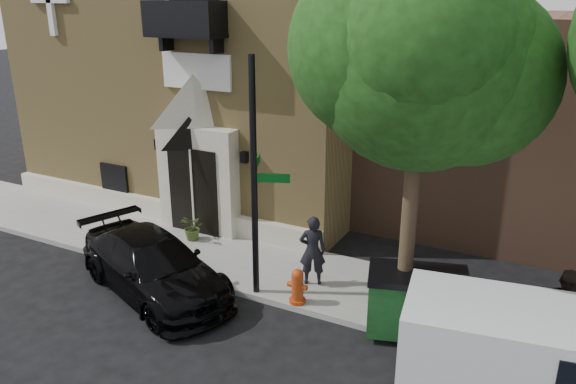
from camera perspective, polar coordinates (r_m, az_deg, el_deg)
name	(u,v)px	position (r m, az deg, el deg)	size (l,w,h in m)	color
ground	(171,278)	(15.05, -11.84, -8.53)	(120.00, 120.00, 0.00)	black
sidewalk	(234,260)	(15.55, -5.49, -6.91)	(42.00, 3.00, 0.15)	gray
church	(233,60)	(21.65, -5.56, 13.23)	(12.20, 11.01, 9.30)	tan
street_tree_left	(422,57)	(10.86, 13.41, 13.16)	(4.97, 4.38, 7.77)	#38281C
black_sedan	(154,266)	(14.15, -13.49, -7.29)	(2.02, 4.97, 1.44)	black
cargo_van	(559,362)	(10.88, 25.78, -15.33)	(5.07, 2.63, 1.97)	white
street_sign	(255,180)	(12.71, -3.37, 1.20)	(1.09, 0.85, 5.63)	black
fire_hydrant	(297,286)	(13.17, 0.97, -9.55)	(0.49, 0.39, 0.86)	#B03A11
dumpster	(416,301)	(12.38, 12.91, -10.76)	(2.31, 1.72, 1.35)	#0F3815
planter	(193,227)	(16.61, -9.63, -3.57)	(0.69, 0.60, 0.77)	#435825
pedestrian_near	(313,250)	(13.79, 2.51, -5.95)	(0.65, 0.43, 1.79)	black
pedestrian_far	(565,311)	(12.59, 26.34, -10.80)	(0.87, 0.68, 1.79)	#2B211B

